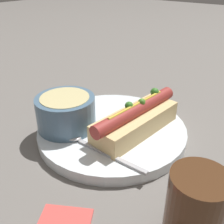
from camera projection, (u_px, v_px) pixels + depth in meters
name	position (u px, v px, depth m)	size (l,w,h in m)	color
ground_plane	(112.00, 135.00, 0.47)	(4.00, 4.00, 0.00)	slate
dinner_plate	(112.00, 130.00, 0.47)	(0.26, 0.26, 0.02)	white
hot_dog	(136.00, 119.00, 0.44)	(0.19, 0.07, 0.06)	#E5C17F
soup_bowl	(66.00, 111.00, 0.44)	(0.10, 0.10, 0.06)	slate
spoon	(80.00, 140.00, 0.42)	(0.03, 0.17, 0.01)	#B7B7BC
drinking_glass	(195.00, 210.00, 0.27)	(0.06, 0.06, 0.09)	#4C2D19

